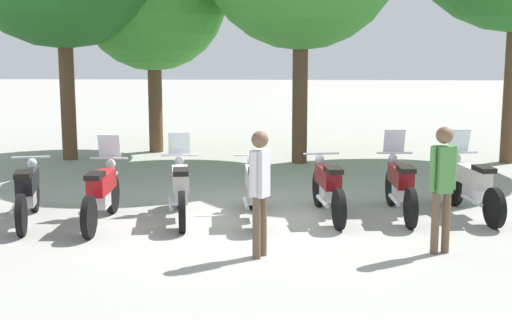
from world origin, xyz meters
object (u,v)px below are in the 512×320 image
motorcycle_6 (472,185)px  motorcycle_2 (180,188)px  person_0 (443,179)px  motorcycle_1 (102,192)px  motorcycle_5 (400,185)px  motorcycle_4 (328,187)px  motorcycle_0 (28,192)px  motorcycle_3 (254,189)px  person_2 (260,184)px

motorcycle_6 → motorcycle_2: bearing=85.3°
motorcycle_2 → person_0: size_ratio=1.24×
motorcycle_1 → motorcycle_5: bearing=-82.0°
motorcycle_4 → motorcycle_5: 1.22m
motorcycle_0 → motorcycle_2: (2.41, 0.33, 0.01)m
motorcycle_1 → person_0: (5.04, -1.35, 0.52)m
motorcycle_3 → motorcycle_6: size_ratio=1.01×
motorcycle_3 → motorcycle_6: motorcycle_6 is taller
person_0 → motorcycle_0: bearing=-122.3°
motorcycle_0 → motorcycle_1: bearing=-105.2°
motorcycle_1 → motorcycle_2: (1.20, 0.38, 0.00)m
motorcycle_0 → person_2: (3.78, -1.68, 0.51)m
motorcycle_5 → motorcycle_6: same height
motorcycle_4 → person_2: bearing=146.1°
motorcycle_2 → person_0: (3.84, -1.73, 0.52)m
motorcycle_6 → person_0: bearing=145.7°
motorcycle_3 → motorcycle_5: size_ratio=1.00×
motorcycle_1 → motorcycle_2: 1.26m
motorcycle_1 → motorcycle_5: same height
motorcycle_1 → motorcycle_6: 6.08m
motorcycle_2 → motorcycle_6: size_ratio=1.00×
motorcycle_0 → motorcycle_6: size_ratio=0.99×
motorcycle_1 → motorcycle_2: same height
motorcycle_5 → person_2: (-2.25, -2.38, 0.49)m
motorcycle_0 → motorcycle_6: 7.27m
motorcycle_1 → person_2: (2.57, -1.62, 0.49)m
motorcycle_6 → motorcycle_1: bearing=87.8°
motorcycle_0 → motorcycle_2: bearing=-95.0°
motorcycle_2 → motorcycle_5: (3.62, 0.38, 0.00)m
motorcycle_1 → motorcycle_2: size_ratio=1.01×
motorcycle_3 → person_2: size_ratio=1.27×
person_2 → motorcycle_2: bearing=-27.6°
motorcycle_6 → person_0: size_ratio=1.24×
motorcycle_2 → motorcycle_6: bearing=-94.5°
motorcycle_0 → person_0: size_ratio=1.23×
motorcycle_6 → person_0: person_0 is taller
motorcycle_5 → motorcycle_6: bearing=-90.4°
motorcycle_0 → motorcycle_1: (1.21, -0.05, 0.01)m
person_0 → motorcycle_2: bearing=-133.8°
motorcycle_1 → motorcycle_3: size_ratio=1.00×
motorcycle_4 → motorcycle_5: (1.21, 0.13, 0.01)m
motorcycle_1 → motorcycle_6: (6.02, 0.81, 0.00)m
motorcycle_2 → person_2: bearing=-155.2°
motorcycle_1 → motorcycle_0: bearing=86.6°
motorcycle_3 → person_0: bearing=-130.5°
motorcycle_4 → person_2: size_ratio=1.27×
motorcycle_1 → motorcycle_4: size_ratio=1.01×
motorcycle_0 → person_2: bearing=-126.7°
motorcycle_2 → motorcycle_5: 3.64m
motorcycle_5 → motorcycle_6: size_ratio=1.01×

